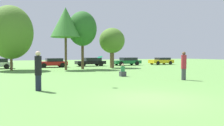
# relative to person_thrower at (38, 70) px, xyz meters

# --- Properties ---
(ground_plane) EXTENTS (120.00, 120.00, 0.00)m
(ground_plane) POSITION_rel_person_thrower_xyz_m (3.73, -3.88, -0.98)
(ground_plane) COLOR #5B8E42
(person_thrower) EXTENTS (0.32, 0.32, 1.90)m
(person_thrower) POSITION_rel_person_thrower_xyz_m (0.00, 0.00, 0.00)
(person_thrower) COLOR #191E33
(person_thrower) RESTS_ON ground
(person_catcher) EXTENTS (0.35, 0.35, 1.93)m
(person_catcher) POSITION_rel_person_thrower_xyz_m (9.50, 0.38, 0.00)
(person_catcher) COLOR #3F3F47
(person_catcher) RESTS_ON ground
(frisbee) EXTENTS (0.29, 0.28, 0.13)m
(frisbee) POSITION_rel_person_thrower_xyz_m (3.23, 0.08, 0.62)
(frisbee) COLOR #19B2D8
(bystander_sitting) EXTENTS (0.46, 0.38, 1.00)m
(bystander_sitting) POSITION_rel_person_thrower_xyz_m (6.96, 4.36, -0.57)
(bystander_sitting) COLOR #3F3F47
(bystander_sitting) RESTS_ON ground
(tree_1) EXTENTS (4.71, 4.71, 7.03)m
(tree_1) POSITION_rel_person_thrower_xyz_m (-0.81, 15.53, 3.15)
(tree_1) COLOR brown
(tree_1) RESTS_ON ground
(tree_2) EXTENTS (3.31, 3.31, 6.95)m
(tree_2) POSITION_rel_person_thrower_xyz_m (4.69, 13.47, 4.29)
(tree_2) COLOR brown
(tree_2) RESTS_ON ground
(tree_3) EXTENTS (3.35, 3.35, 6.77)m
(tree_3) POSITION_rel_person_thrower_xyz_m (6.81, 13.99, 3.75)
(tree_3) COLOR brown
(tree_3) RESTS_ON ground
(tree_4) EXTENTS (3.30, 3.30, 5.15)m
(tree_4) POSITION_rel_person_thrower_xyz_m (11.10, 14.92, 2.50)
(tree_4) COLOR brown
(tree_4) RESTS_ON ground
(parked_car_red) EXTENTS (3.86, 2.10, 1.22)m
(parked_car_red) POSITION_rel_person_thrower_xyz_m (4.35, 19.28, -0.34)
(parked_car_red) COLOR red
(parked_car_red) RESTS_ON ground
(parked_car_black) EXTENTS (4.38, 1.89, 1.24)m
(parked_car_black) POSITION_rel_person_thrower_xyz_m (10.08, 19.94, -0.31)
(parked_car_black) COLOR black
(parked_car_black) RESTS_ON ground
(parked_car_green) EXTENTS (4.53, 1.99, 1.23)m
(parked_car_green) POSITION_rel_person_thrower_xyz_m (16.08, 19.70, -0.32)
(parked_car_green) COLOR #196633
(parked_car_green) RESTS_ON ground
(parked_car_yellow) EXTENTS (4.13, 1.97, 1.18)m
(parked_car_yellow) POSITION_rel_person_thrower_xyz_m (22.49, 19.21, -0.34)
(parked_car_yellow) COLOR gold
(parked_car_yellow) RESTS_ON ground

